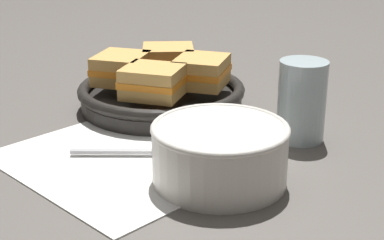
{
  "coord_description": "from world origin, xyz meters",
  "views": [
    {
      "loc": [
        0.47,
        -0.56,
        0.32
      ],
      "look_at": [
        0.02,
        0.04,
        0.04
      ],
      "focal_mm": 55.0,
      "sensor_mm": 36.0,
      "label": 1
    }
  ],
  "objects_px": {
    "soup_bowl": "(220,150)",
    "sandwich_far_right": "(168,59)",
    "sandwich_far_left": "(202,71)",
    "drinking_glass": "(302,101)",
    "spoon": "(156,152)",
    "sandwich_near_left": "(121,68)",
    "skillet": "(161,95)",
    "sandwich_near_right": "(153,82)"
  },
  "relations": [
    {
      "from": "soup_bowl",
      "to": "sandwich_far_right",
      "type": "distance_m",
      "value": 0.34
    },
    {
      "from": "soup_bowl",
      "to": "sandwich_far_left",
      "type": "relative_size",
      "value": 1.52
    },
    {
      "from": "sandwich_far_right",
      "to": "drinking_glass",
      "type": "bearing_deg",
      "value": -8.49
    },
    {
      "from": "spoon",
      "to": "sandwich_near_left",
      "type": "relative_size",
      "value": 1.28
    },
    {
      "from": "spoon",
      "to": "skillet",
      "type": "xyz_separation_m",
      "value": [
        -0.12,
        0.16,
        0.01
      ]
    },
    {
      "from": "spoon",
      "to": "skillet",
      "type": "relative_size",
      "value": 0.4
    },
    {
      "from": "spoon",
      "to": "sandwich_far_left",
      "type": "distance_m",
      "value": 0.21
    },
    {
      "from": "soup_bowl",
      "to": "sandwich_far_left",
      "type": "distance_m",
      "value": 0.26
    },
    {
      "from": "spoon",
      "to": "sandwich_far_right",
      "type": "distance_m",
      "value": 0.27
    },
    {
      "from": "skillet",
      "to": "sandwich_far_right",
      "type": "relative_size",
      "value": 3.02
    },
    {
      "from": "soup_bowl",
      "to": "spoon",
      "type": "distance_m",
      "value": 0.11
    },
    {
      "from": "sandwich_near_right",
      "to": "sandwich_near_left",
      "type": "bearing_deg",
      "value": 164.11
    },
    {
      "from": "spoon",
      "to": "sandwich_near_left",
      "type": "height_order",
      "value": "sandwich_near_left"
    },
    {
      "from": "sandwich_near_right",
      "to": "sandwich_far_left",
      "type": "relative_size",
      "value": 1.0
    },
    {
      "from": "skillet",
      "to": "sandwich_near_right",
      "type": "height_order",
      "value": "sandwich_near_right"
    },
    {
      "from": "sandwich_far_left",
      "to": "sandwich_far_right",
      "type": "distance_m",
      "value": 0.09
    },
    {
      "from": "spoon",
      "to": "drinking_glass",
      "type": "xyz_separation_m",
      "value": [
        0.12,
        0.17,
        0.05
      ]
    },
    {
      "from": "skillet",
      "to": "sandwich_near_left",
      "type": "height_order",
      "value": "sandwich_near_left"
    },
    {
      "from": "sandwich_near_left",
      "to": "sandwich_far_right",
      "type": "bearing_deg",
      "value": 74.11
    },
    {
      "from": "sandwich_near_left",
      "to": "sandwich_far_left",
      "type": "xyz_separation_m",
      "value": [
        0.11,
        0.06,
        0.0
      ]
    },
    {
      "from": "skillet",
      "to": "sandwich_far_left",
      "type": "relative_size",
      "value": 3.26
    },
    {
      "from": "soup_bowl",
      "to": "sandwich_near_right",
      "type": "bearing_deg",
      "value": 151.27
    },
    {
      "from": "spoon",
      "to": "drinking_glass",
      "type": "bearing_deg",
      "value": 18.15
    },
    {
      "from": "skillet",
      "to": "sandwich_far_right",
      "type": "distance_m",
      "value": 0.08
    },
    {
      "from": "soup_bowl",
      "to": "sandwich_far_right",
      "type": "bearing_deg",
      "value": 139.48
    },
    {
      "from": "spoon",
      "to": "sandwich_far_right",
      "type": "bearing_deg",
      "value": 88.88
    },
    {
      "from": "sandwich_far_left",
      "to": "drinking_glass",
      "type": "relative_size",
      "value": 0.95
    },
    {
      "from": "sandwich_near_left",
      "to": "sandwich_near_right",
      "type": "distance_m",
      "value": 0.09
    },
    {
      "from": "soup_bowl",
      "to": "skillet",
      "type": "bearing_deg",
      "value": 144.18
    },
    {
      "from": "soup_bowl",
      "to": "drinking_glass",
      "type": "bearing_deg",
      "value": 85.32
    },
    {
      "from": "skillet",
      "to": "drinking_glass",
      "type": "height_order",
      "value": "drinking_glass"
    },
    {
      "from": "drinking_glass",
      "to": "spoon",
      "type": "bearing_deg",
      "value": -125.43
    },
    {
      "from": "sandwich_near_left",
      "to": "drinking_glass",
      "type": "bearing_deg",
      "value": 9.13
    },
    {
      "from": "sandwich_near_left",
      "to": "sandwich_far_right",
      "type": "relative_size",
      "value": 0.93
    },
    {
      "from": "sandwich_near_left",
      "to": "spoon",
      "type": "bearing_deg",
      "value": -35.2
    },
    {
      "from": "sandwich_near_left",
      "to": "sandwich_far_left",
      "type": "bearing_deg",
      "value": 29.11
    },
    {
      "from": "sandwich_near_right",
      "to": "soup_bowl",
      "type": "bearing_deg",
      "value": -28.73
    },
    {
      "from": "skillet",
      "to": "sandwich_near_left",
      "type": "bearing_deg",
      "value": -149.25
    },
    {
      "from": "soup_bowl",
      "to": "sandwich_near_left",
      "type": "distance_m",
      "value": 0.32
    },
    {
      "from": "sandwich_near_left",
      "to": "skillet",
      "type": "bearing_deg",
      "value": 30.75
    },
    {
      "from": "sandwich_near_left",
      "to": "sandwich_far_right",
      "type": "distance_m",
      "value": 0.09
    },
    {
      "from": "sandwich_far_left",
      "to": "sandwich_far_right",
      "type": "xyz_separation_m",
      "value": [
        -0.09,
        0.03,
        0.0
      ]
    }
  ]
}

